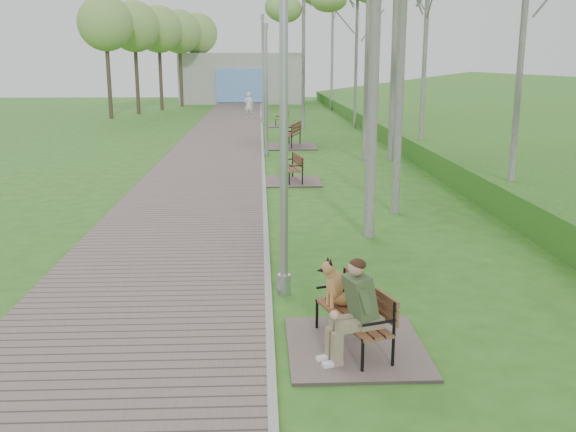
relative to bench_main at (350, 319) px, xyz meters
name	(u,v)px	position (x,y,z in m)	size (l,w,h in m)	color
walkway	(217,150)	(-2.68, 17.73, -0.37)	(3.50, 67.00, 0.04)	#71625C
kerb	(263,149)	(-0.93, 17.73, -0.36)	(0.10, 67.00, 0.05)	#999993
building_north	(242,78)	(-2.43, 47.21, 1.61)	(10.00, 5.20, 4.00)	#9E9E99
bench_main	(350,319)	(0.00, 0.00, 0.00)	(1.61, 1.79, 1.40)	#71625C
bench_second	(291,176)	(-0.15, 10.89, -0.21)	(1.57, 1.75, 0.97)	#71625C
bench_third	(290,141)	(0.19, 18.58, -0.16)	(1.98, 2.20, 1.22)	#71625C
bench_far	(282,123)	(0.15, 27.14, -0.21)	(1.56, 1.74, 0.96)	#71625C
lamp_post_near	(284,129)	(-0.69, 1.92, 2.02)	(0.20, 0.20, 5.15)	#A1A4AA
lamp_post_second	(266,95)	(-0.78, 16.18, 1.77)	(0.18, 0.18, 4.62)	#A1A4AA
lamp_post_third	(263,73)	(-0.82, 28.91, 2.33)	(0.22, 0.22, 5.82)	#A1A4AA
lamp_post_far	(266,77)	(-0.50, 45.18, 1.77)	(0.18, 0.18, 4.62)	#A1A4AA
pedestrian_near	(249,105)	(-1.68, 32.12, 0.39)	(0.56, 0.37, 1.55)	silver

